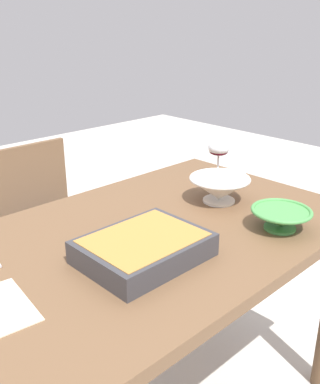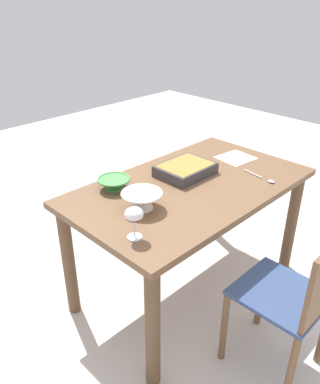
{
  "view_description": "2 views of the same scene",
  "coord_description": "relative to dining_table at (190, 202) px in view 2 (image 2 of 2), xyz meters",
  "views": [
    {
      "loc": [
        -0.78,
        -0.91,
        1.38
      ],
      "look_at": [
        0.18,
        0.09,
        0.84
      ],
      "focal_mm": 41.43,
      "sensor_mm": 36.0,
      "label": 1
    },
    {
      "loc": [
        1.56,
        1.31,
        1.78
      ],
      "look_at": [
        0.25,
        -0.0,
        0.81
      ],
      "focal_mm": 36.46,
      "sensor_mm": 36.0,
      "label": 2
    }
  ],
  "objects": [
    {
      "name": "casserole_dish",
      "position": [
        -0.08,
        -0.11,
        0.15
      ],
      "size": [
        0.33,
        0.25,
        0.07
      ],
      "color": "#38383D",
      "rests_on": "dining_table"
    },
    {
      "name": "chair",
      "position": [
        0.12,
        0.77,
        -0.17
      ],
      "size": [
        0.39,
        0.41,
        0.86
      ],
      "color": "#334772",
      "rests_on": "ground_plane"
    },
    {
      "name": "wine_glass",
      "position": [
        0.6,
        0.18,
        0.23
      ],
      "size": [
        0.09,
        0.09,
        0.16
      ],
      "color": "white",
      "rests_on": "dining_table"
    },
    {
      "name": "ground_plane",
      "position": [
        0.0,
        0.0,
        -0.65
      ],
      "size": [
        8.0,
        8.0,
        0.0
      ],
      "primitive_type": "plane",
      "color": "beige"
    },
    {
      "name": "small_bowl",
      "position": [
        0.39,
        0.01,
        0.17
      ],
      "size": [
        0.22,
        0.22,
        0.09
      ],
      "color": "white",
      "rests_on": "dining_table"
    },
    {
      "name": "dining_table",
      "position": [
        0.0,
        0.0,
        0.0
      ],
      "size": [
        1.44,
        0.84,
        0.77
      ],
      "color": "brown",
      "rests_on": "ground_plane"
    },
    {
      "name": "serving_spoon",
      "position": [
        -0.36,
        0.27,
        0.12
      ],
      "size": [
        0.05,
        0.23,
        0.01
      ],
      "color": "silver",
      "rests_on": "dining_table"
    },
    {
      "name": "napkin",
      "position": [
        -0.51,
        -0.05,
        0.12
      ],
      "size": [
        0.25,
        0.23,
        0.0
      ],
      "primitive_type": "cube",
      "rotation": [
        0.0,
        0.0,
        -0.12
      ],
      "color": "beige",
      "rests_on": "dining_table"
    },
    {
      "name": "mixing_bowl",
      "position": [
        0.35,
        -0.27,
        0.16
      ],
      "size": [
        0.19,
        0.19,
        0.07
      ],
      "color": "#4C994C",
      "rests_on": "dining_table"
    }
  ]
}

